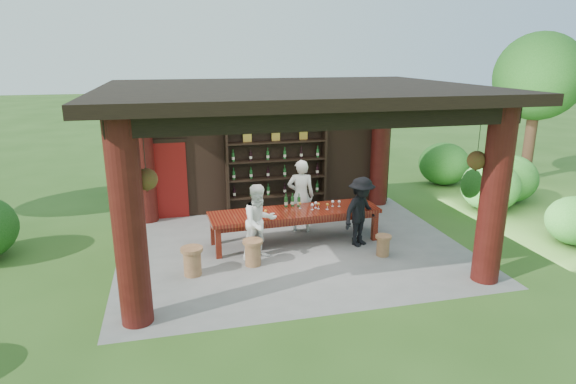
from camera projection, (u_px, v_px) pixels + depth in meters
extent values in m
plane|color=#2D5119|center=(292.00, 247.00, 10.65)|extent=(90.00, 90.00, 0.00)
cube|color=slate|center=(292.00, 249.00, 10.66)|extent=(7.40, 5.90, 0.10)
cube|color=black|center=(267.00, 150.00, 12.75)|extent=(7.00, 0.18, 3.30)
cube|color=maroon|center=(168.00, 180.00, 12.25)|extent=(0.95, 0.06, 2.00)
cylinder|color=#380C0A|center=(129.00, 224.00, 7.23)|extent=(0.50, 0.50, 3.30)
cylinder|color=#380C0A|center=(494.00, 196.00, 8.66)|extent=(0.50, 0.50, 3.30)
cylinder|color=#380C0A|center=(143.00, 157.00, 11.85)|extent=(0.50, 0.50, 3.30)
cylinder|color=#380C0A|center=(380.00, 146.00, 13.28)|extent=(0.50, 0.50, 3.30)
cube|color=black|center=(330.00, 118.00, 7.53)|extent=(6.70, 0.35, 0.35)
cube|color=black|center=(131.00, 107.00, 9.05)|extent=(0.30, 5.20, 0.30)
cube|color=black|center=(432.00, 100.00, 10.48)|extent=(0.30, 5.20, 0.30)
cube|color=black|center=(293.00, 90.00, 9.70)|extent=(7.50, 6.00, 0.20)
cylinder|color=black|center=(145.00, 157.00, 7.22)|extent=(0.01, 0.01, 0.75)
cone|color=black|center=(147.00, 186.00, 7.34)|extent=(0.32, 0.32, 0.18)
sphere|color=#1E5919|center=(146.00, 179.00, 7.31)|extent=(0.34, 0.34, 0.34)
cylinder|color=black|center=(479.00, 141.00, 8.51)|extent=(0.01, 0.01, 0.75)
cone|color=black|center=(476.00, 166.00, 8.63)|extent=(0.32, 0.32, 0.18)
sphere|color=#1E5919|center=(477.00, 160.00, 8.60)|extent=(0.34, 0.34, 0.34)
cube|color=#500F0B|center=(295.00, 212.00, 10.72)|extent=(3.86, 1.17, 0.08)
cube|color=#500F0B|center=(295.00, 217.00, 10.75)|extent=(3.65, 1.01, 0.12)
cube|color=#500F0B|center=(218.00, 243.00, 9.98)|extent=(0.13, 0.13, 0.67)
cube|color=#500F0B|center=(375.00, 226.00, 10.95)|extent=(0.13, 0.13, 0.67)
cube|color=#500F0B|center=(213.00, 230.00, 10.69)|extent=(0.13, 0.13, 0.67)
cube|color=#500F0B|center=(360.00, 215.00, 11.67)|extent=(0.13, 0.13, 0.67)
cylinder|color=brown|center=(253.00, 254.00, 9.67)|extent=(0.32, 0.32, 0.47)
cylinder|color=brown|center=(253.00, 242.00, 9.60)|extent=(0.41, 0.41, 0.06)
cylinder|color=brown|center=(383.00, 247.00, 10.14)|extent=(0.27, 0.27, 0.39)
cylinder|color=brown|center=(384.00, 237.00, 10.08)|extent=(0.34, 0.34, 0.05)
cylinder|color=brown|center=(192.00, 263.00, 9.23)|extent=(0.34, 0.34, 0.50)
cylinder|color=brown|center=(192.00, 249.00, 9.16)|extent=(0.43, 0.43, 0.07)
imported|color=silver|center=(301.00, 196.00, 11.37)|extent=(0.72, 0.56, 1.75)
imported|color=white|center=(259.00, 222.00, 9.84)|extent=(0.93, 0.82, 1.59)
imported|color=black|center=(361.00, 212.00, 10.54)|extent=(1.16, 0.99, 1.56)
cube|color=#BF6672|center=(253.00, 211.00, 10.43)|extent=(0.27, 0.19, 0.14)
ellipsoid|color=#194C14|center=(490.00, 190.00, 13.00)|extent=(1.56, 1.56, 1.32)
ellipsoid|color=#194C14|center=(575.00, 224.00, 10.71)|extent=(1.27, 1.27, 1.08)
ellipsoid|color=#194C14|center=(444.00, 167.00, 15.56)|extent=(1.60, 1.60, 1.36)
ellipsoid|color=#194C14|center=(508.00, 182.00, 13.75)|extent=(1.60, 1.60, 1.36)
cylinder|color=#3F2819|center=(531.00, 132.00, 15.95)|extent=(0.36, 0.36, 3.20)
sphere|color=#194C14|center=(539.00, 76.00, 15.45)|extent=(2.80, 2.80, 2.80)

